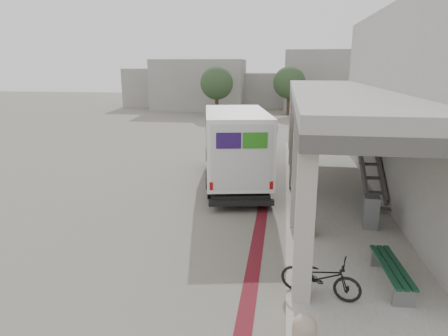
% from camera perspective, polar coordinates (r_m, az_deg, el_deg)
% --- Properties ---
extents(ground, '(120.00, 120.00, 0.00)m').
position_cam_1_polar(ground, '(12.24, 0.27, -9.03)').
color(ground, slate).
rests_on(ground, ground).
extents(bike_lane_stripe, '(0.35, 40.00, 0.01)m').
position_cam_1_polar(bike_lane_stripe, '(14.00, 5.55, -5.98)').
color(bike_lane_stripe, maroon).
rests_on(bike_lane_stripe, ground).
extents(sidewalk, '(4.40, 28.00, 0.12)m').
position_cam_1_polar(sidewalk, '(12.34, 19.25, -9.38)').
color(sidewalk, gray).
rests_on(sidewalk, ground).
extents(transit_building, '(7.60, 17.00, 7.00)m').
position_cam_1_polar(transit_building, '(16.52, 27.21, 7.76)').
color(transit_building, gray).
rests_on(transit_building, ground).
extents(distant_backdrop, '(28.00, 10.00, 6.50)m').
position_cam_1_polar(distant_backdrop, '(47.25, 3.22, 11.81)').
color(distant_backdrop, gray).
rests_on(distant_backdrop, ground).
extents(tree_left, '(3.20, 3.20, 4.80)m').
position_cam_1_polar(tree_left, '(39.70, -1.05, 12.01)').
color(tree_left, '#38281C').
rests_on(tree_left, ground).
extents(tree_mid, '(3.20, 3.20, 4.80)m').
position_cam_1_polar(tree_mid, '(41.14, 9.31, 11.92)').
color(tree_mid, '#38281C').
rests_on(tree_mid, ground).
extents(tree_right, '(3.20, 3.20, 4.80)m').
position_cam_1_polar(tree_right, '(41.01, 20.78, 11.18)').
color(tree_right, '#38281C').
rests_on(tree_right, ground).
extents(fedex_truck, '(3.60, 7.69, 3.16)m').
position_cam_1_polar(fedex_truck, '(16.69, 1.49, 3.42)').
color(fedex_truck, black).
rests_on(fedex_truck, ground).
extents(bench, '(0.55, 2.04, 0.47)m').
position_cam_1_polar(bench, '(9.87, 22.80, -13.36)').
color(bench, slate).
rests_on(bench, sidewalk).
extents(bollard_near, '(0.42, 0.42, 0.64)m').
position_cam_1_polar(bollard_near, '(7.54, 11.41, -21.93)').
color(bollard_near, gray).
rests_on(bollard_near, sidewalk).
extents(bollard_far, '(0.40, 0.40, 0.61)m').
position_cam_1_polar(bollard_far, '(11.83, 12.01, -8.00)').
color(bollard_far, '#9D9178').
rests_on(bollard_far, sidewalk).
extents(utility_cabinet, '(0.50, 0.63, 0.98)m').
position_cam_1_polar(utility_cabinet, '(12.85, 20.21, -5.86)').
color(utility_cabinet, slate).
rests_on(utility_cabinet, sidewalk).
extents(bicycle_black, '(1.79, 1.02, 0.89)m').
position_cam_1_polar(bicycle_black, '(8.93, 13.62, -14.85)').
color(bicycle_black, black).
rests_on(bicycle_black, sidewalk).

